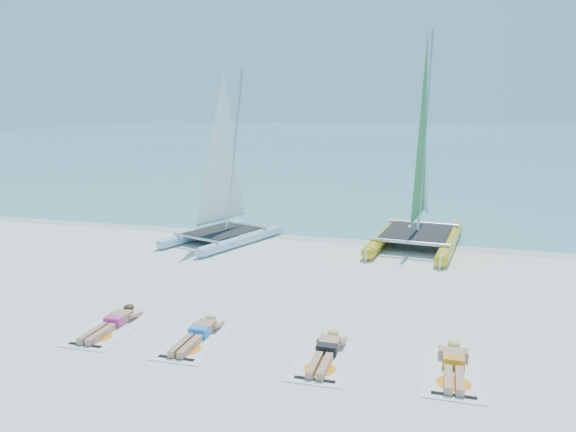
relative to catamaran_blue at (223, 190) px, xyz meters
name	(u,v)px	position (x,y,z in m)	size (l,w,h in m)	color
ground	(260,285)	(2.63, -4.05, -1.74)	(140.00, 140.00, 0.00)	silver
sea	(412,138)	(2.63, 58.95, -1.73)	(140.00, 115.00, 0.01)	#73C1BE
wet_sand_strip	(311,236)	(2.63, 1.45, -1.73)	(140.00, 1.40, 0.01)	silver
catamaran_blue	(223,190)	(0.00, 0.00, 0.00)	(3.37, 4.71, 5.82)	silver
catamaran_yellow	(422,175)	(6.27, 1.68, 0.51)	(3.02, 5.70, 7.13)	yellow
towel_a	(108,330)	(0.58, -7.67, -1.73)	(1.00, 1.85, 0.02)	white
sunbather_a	(113,322)	(0.58, -7.48, -1.62)	(0.37, 1.73, 0.26)	tan
towel_b	(194,342)	(2.50, -7.71, -1.73)	(1.00, 1.85, 0.02)	white
sunbather_b	(198,333)	(2.50, -7.52, -1.62)	(0.37, 1.73, 0.26)	tan
towel_c	(324,361)	(5.08, -7.82, -1.73)	(1.00, 1.85, 0.02)	white
sunbather_c	(326,350)	(5.08, -7.63, -1.62)	(0.37, 1.73, 0.26)	tan
towel_d	(453,374)	(7.31, -7.73, -1.73)	(1.00, 1.85, 0.02)	white
sunbather_d	(454,363)	(7.31, -7.54, -1.62)	(0.37, 1.73, 0.26)	tan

